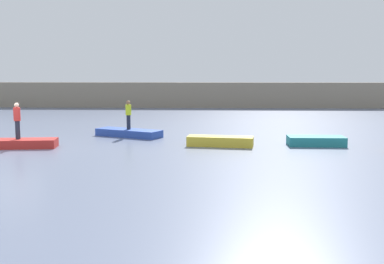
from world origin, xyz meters
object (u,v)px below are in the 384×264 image
(person_hiviz_shirt, at_px, (128,113))
(person_red_shirt, at_px, (17,119))
(rowboat_teal, at_px, (316,141))
(rowboat_yellow, at_px, (220,141))
(rowboat_red, at_px, (18,143))
(rowboat_blue, at_px, (129,133))

(person_hiviz_shirt, bearing_deg, person_red_shirt, -137.71)
(person_hiviz_shirt, relative_size, person_red_shirt, 0.93)
(rowboat_teal, distance_m, person_red_shirt, 14.50)
(rowboat_yellow, bearing_deg, rowboat_teal, 12.63)
(rowboat_red, xyz_separation_m, person_red_shirt, (0.00, 0.00, 1.18))
(rowboat_yellow, distance_m, rowboat_teal, 4.74)
(rowboat_blue, bearing_deg, person_hiviz_shirt, 0.00)
(rowboat_teal, bearing_deg, rowboat_yellow, -175.11)
(rowboat_red, bearing_deg, person_red_shirt, 82.92)
(rowboat_teal, bearing_deg, rowboat_red, -174.45)
(rowboat_blue, relative_size, rowboat_yellow, 1.21)
(rowboat_yellow, height_order, rowboat_teal, rowboat_yellow)
(person_red_shirt, bearing_deg, rowboat_teal, 4.94)
(rowboat_red, xyz_separation_m, rowboat_teal, (14.40, 1.25, 0.02))
(person_hiviz_shirt, bearing_deg, rowboat_red, -137.71)
(rowboat_yellow, xyz_separation_m, rowboat_teal, (4.73, 0.35, -0.01))
(rowboat_yellow, distance_m, person_red_shirt, 9.78)
(rowboat_yellow, height_order, person_hiviz_shirt, person_hiviz_shirt)
(rowboat_blue, xyz_separation_m, rowboat_yellow, (5.09, -3.28, 0.04))
(rowboat_yellow, bearing_deg, person_hiviz_shirt, 155.59)
(rowboat_blue, relative_size, person_hiviz_shirt, 2.38)
(person_hiviz_shirt, bearing_deg, rowboat_blue, 0.00)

